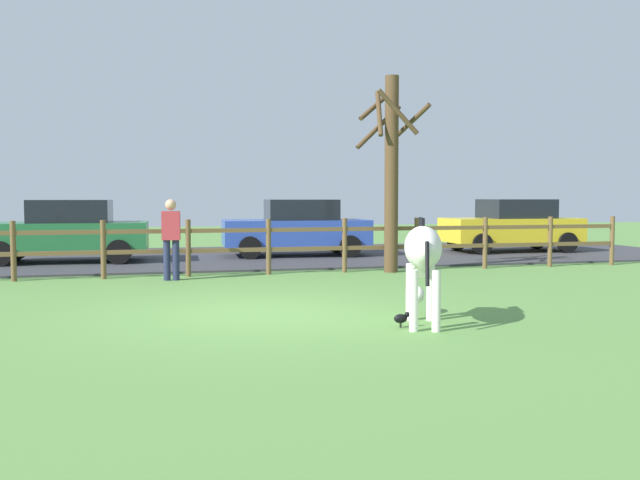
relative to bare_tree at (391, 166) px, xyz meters
The scene contains 10 objects.
ground_plane 6.56m from the bare_tree, 128.01° to the right, with size 60.00×60.00×0.00m, color #5B8C42.
parking_asphalt 6.31m from the bare_tree, 130.06° to the left, with size 28.00×7.40×0.05m, color #38383D.
paddock_fence 4.77m from the bare_tree, behind, with size 20.73×0.11×1.21m.
bare_tree is the anchor object (origin of this frame).
zebra 6.65m from the bare_tree, 106.14° to the right, with size 0.87×1.88×1.41m.
crow_on_grass 7.10m from the bare_tree, 108.58° to the right, with size 0.22×0.10×0.20m.
parked_car_green 8.28m from the bare_tree, 152.77° to the left, with size 4.07×2.02×1.56m.
parked_car_blue 4.63m from the bare_tree, 106.42° to the left, with size 4.09×2.06×1.56m.
parked_car_yellow 6.89m from the bare_tree, 37.57° to the left, with size 4.03×1.94×1.56m.
visitor_near_fence 5.07m from the bare_tree, behind, with size 0.38×0.26×1.64m.
Camera 1 is at (-1.60, -10.04, 1.70)m, focal length 39.52 mm.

